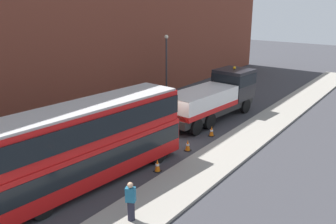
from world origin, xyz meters
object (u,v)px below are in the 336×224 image
at_px(recovery_tow_truck, 214,96).
at_px(double_decker_bus, 88,140).
at_px(traffic_cone_near_bus, 157,166).
at_px(traffic_cone_near_truck, 212,131).
at_px(pedestrian_onlooker, 131,202).
at_px(street_lamp, 166,62).
at_px(traffic_cone_midway, 188,145).

distance_m(recovery_tow_truck, double_decker_bus, 12.60).
height_order(recovery_tow_truck, traffic_cone_near_bus, recovery_tow_truck).
xyz_separation_m(double_decker_bus, traffic_cone_near_bus, (2.87, -2.05, -1.89)).
xyz_separation_m(double_decker_bus, traffic_cone_near_truck, (9.16, -1.79, -1.89)).
relative_size(pedestrian_onlooker, traffic_cone_near_truck, 2.38).
bearing_deg(double_decker_bus, street_lamp, 27.34).
relative_size(traffic_cone_near_truck, street_lamp, 0.12).
bearing_deg(traffic_cone_near_bus, recovery_tow_truck, 11.68).
bearing_deg(recovery_tow_truck, traffic_cone_near_bus, -163.34).
bearing_deg(traffic_cone_midway, pedestrian_onlooker, -163.96).
bearing_deg(traffic_cone_midway, recovery_tow_truck, 15.60).
relative_size(recovery_tow_truck, double_decker_bus, 0.91).
height_order(recovery_tow_truck, pedestrian_onlooker, recovery_tow_truck).
relative_size(recovery_tow_truck, pedestrian_onlooker, 5.98).
xyz_separation_m(recovery_tow_truck, traffic_cone_near_truck, (-3.43, -1.75, -1.42)).
bearing_deg(recovery_tow_truck, pedestrian_onlooker, -159.18).
relative_size(traffic_cone_midway, street_lamp, 0.12).
height_order(recovery_tow_truck, traffic_cone_midway, recovery_tow_truck).
distance_m(traffic_cone_near_bus, traffic_cone_midway, 3.29).
xyz_separation_m(double_decker_bus, pedestrian_onlooker, (-1.47, -4.03, -1.25)).
relative_size(traffic_cone_midway, traffic_cone_near_truck, 1.00).
xyz_separation_m(traffic_cone_near_truck, street_lamp, (5.65, 7.88, 3.13)).
bearing_deg(traffic_cone_near_truck, traffic_cone_near_bus, -177.60).
relative_size(pedestrian_onlooker, traffic_cone_near_bus, 2.38).
height_order(traffic_cone_midway, traffic_cone_near_truck, same).
height_order(double_decker_bus, traffic_cone_midway, double_decker_bus).
relative_size(recovery_tow_truck, traffic_cone_near_bus, 14.21).
distance_m(traffic_cone_midway, traffic_cone_near_truck, 3.01).
distance_m(traffic_cone_midway, street_lamp, 12.15).
xyz_separation_m(double_decker_bus, traffic_cone_midway, (6.15, -1.84, -1.89)).
bearing_deg(pedestrian_onlooker, traffic_cone_midway, -10.64).
bearing_deg(street_lamp, recovery_tow_truck, -109.92).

